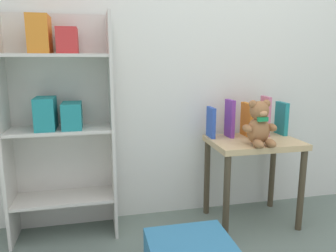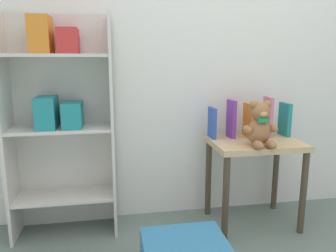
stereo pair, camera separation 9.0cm
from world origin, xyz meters
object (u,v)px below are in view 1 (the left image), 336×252
(display_table, at_px, (253,155))
(book_standing_blue, at_px, (211,122))
(teddy_bear, at_px, (259,125))
(book_standing_pink, at_px, (265,116))
(book_standing_purple, at_px, (230,118))
(book_standing_orange, at_px, (247,120))
(bookshelf_side, at_px, (59,114))
(book_standing_teal, at_px, (281,118))

(display_table, height_order, book_standing_blue, book_standing_blue)
(display_table, height_order, teddy_bear, teddy_bear)
(book_standing_pink, bearing_deg, book_standing_purple, -179.76)
(teddy_bear, bearing_deg, book_standing_orange, 81.43)
(teddy_bear, relative_size, book_standing_orange, 1.22)
(bookshelf_side, distance_m, book_standing_blue, 0.95)
(book_standing_teal, bearing_deg, book_standing_purple, 177.97)
(bookshelf_side, distance_m, book_standing_pink, 1.32)
(display_table, bearing_deg, book_standing_orange, 90.00)
(book_standing_purple, distance_m, book_standing_pink, 0.25)
(book_standing_blue, relative_size, book_standing_purple, 0.81)
(book_standing_orange, relative_size, book_standing_teal, 1.01)
(book_standing_orange, xyz_separation_m, book_standing_teal, (0.25, -0.01, -0.00))
(bookshelf_side, bearing_deg, book_standing_teal, -1.06)
(display_table, bearing_deg, bookshelf_side, 173.79)
(book_standing_pink, height_order, book_standing_teal, book_standing_pink)
(book_standing_orange, bearing_deg, book_standing_pink, -5.44)
(teddy_bear, height_order, book_standing_blue, teddy_bear)
(book_standing_teal, bearing_deg, display_table, -158.46)
(display_table, xyz_separation_m, book_standing_pink, (0.13, 0.10, 0.23))
(display_table, distance_m, book_standing_pink, 0.28)
(book_standing_purple, height_order, book_standing_pink, book_standing_pink)
(bookshelf_side, xyz_separation_m, book_standing_blue, (0.95, -0.01, -0.09))
(book_standing_pink, xyz_separation_m, book_standing_teal, (0.13, 0.00, -0.02))
(teddy_bear, bearing_deg, book_standing_pink, 54.28)
(bookshelf_side, height_order, book_standing_orange, bookshelf_side)
(display_table, xyz_separation_m, book_standing_teal, (0.25, 0.10, 0.21))
(teddy_bear, distance_m, book_standing_teal, 0.36)
(teddy_bear, bearing_deg, bookshelf_side, 167.79)
(book_standing_purple, bearing_deg, book_standing_blue, 171.56)
(book_standing_blue, relative_size, book_standing_pink, 0.76)
(book_standing_orange, relative_size, book_standing_pink, 0.84)
(book_standing_purple, xyz_separation_m, book_standing_orange, (0.13, -0.00, -0.01))
(book_standing_blue, height_order, book_standing_purple, book_standing_purple)
(display_table, relative_size, book_standing_pink, 2.14)
(teddy_bear, height_order, book_standing_purple, teddy_bear)
(bookshelf_side, relative_size, book_standing_teal, 6.02)
(display_table, bearing_deg, book_standing_blue, 153.70)
(book_standing_blue, xyz_separation_m, book_standing_teal, (0.50, -0.02, 0.01))
(book_standing_teal, bearing_deg, book_standing_pink, -179.89)
(display_table, xyz_separation_m, book_standing_purple, (-0.13, 0.11, 0.22))
(book_standing_purple, bearing_deg, book_standing_teal, -3.68)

